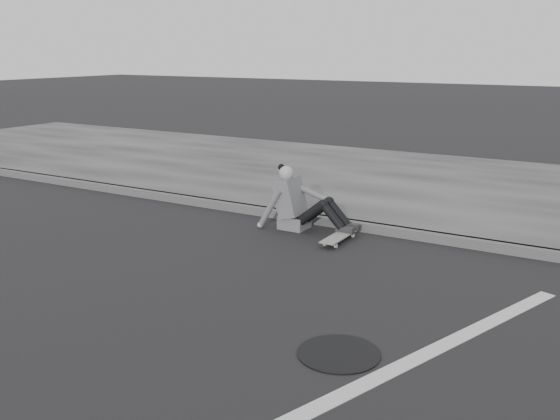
{
  "coord_description": "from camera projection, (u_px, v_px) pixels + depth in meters",
  "views": [
    {
      "loc": [
        4.29,
        -4.99,
        2.39
      ],
      "look_at": [
        0.58,
        1.31,
        0.5
      ],
      "focal_mm": 40.0,
      "sensor_mm": 36.0,
      "label": 1
    }
  ],
  "objects": [
    {
      "name": "ground",
      "position": [
        174.0,
        273.0,
        6.87
      ],
      "size": [
        80.0,
        80.0,
        0.0
      ],
      "primitive_type": "plane",
      "color": "black",
      "rests_on": "ground"
    },
    {
      "name": "sidewalk",
      "position": [
        370.0,
        179.0,
        11.53
      ],
      "size": [
        24.0,
        6.0,
        0.12
      ],
      "primitive_type": "cube",
      "color": "#3E3E3E",
      "rests_on": "ground"
    },
    {
      "name": "skateboard",
      "position": [
        339.0,
        236.0,
        7.96
      ],
      "size": [
        0.2,
        0.78,
        0.09
      ],
      "color": "#A5A59F",
      "rests_on": "ground"
    },
    {
      "name": "road_stripe",
      "position": [
        309.0,
        411.0,
        4.24
      ],
      "size": [
        2.33,
        6.22,
        0.01
      ],
      "primitive_type": "cube",
      "rotation": [
        0.0,
        0.0,
        -0.34
      ],
      "color": "silver",
      "rests_on": "ground"
    },
    {
      "name": "manhole",
      "position": [
        339.0,
        353.0,
        5.04
      ],
      "size": [
        0.68,
        0.68,
        0.01
      ],
      "primitive_type": "cylinder",
      "color": "black",
      "rests_on": "ground"
    },
    {
      "name": "seated_woman",
      "position": [
        299.0,
        203.0,
        8.45
      ],
      "size": [
        1.38,
        0.46,
        0.88
      ],
      "color": "#57575A",
      "rests_on": "ground"
    },
    {
      "name": "curb",
      "position": [
        290.0,
        215.0,
        9.01
      ],
      "size": [
        24.0,
        0.16,
        0.12
      ],
      "primitive_type": "cube",
      "color": "#494949",
      "rests_on": "ground"
    }
  ]
}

